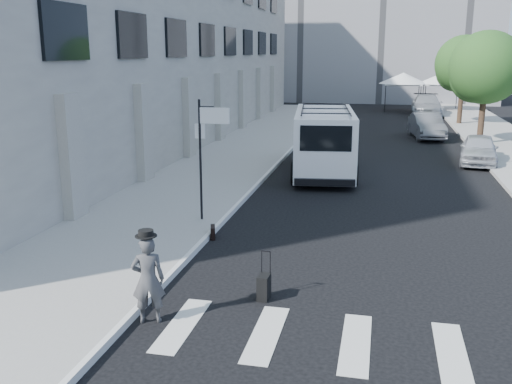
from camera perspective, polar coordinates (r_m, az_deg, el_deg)
The scene contains 16 objects.
ground at distance 13.38m, azimuth 1.07°, elevation -7.85°, with size 120.00×120.00×0.00m, color black.
sidewalk_left at distance 29.38m, azimuth -0.86°, elevation 4.35°, with size 4.50×48.00×0.15m, color gray.
sidewalk_right at distance 33.21m, azimuth 23.80°, elevation 4.28°, with size 4.00×56.00×0.15m, color gray.
building_left at distance 33.27m, azimuth -12.76°, elevation 15.39°, with size 10.00×44.00×12.00m, color gray.
sign_pole at distance 16.29m, azimuth -4.85°, elevation 5.72°, with size 1.03×0.07×3.50m.
tree_near at distance 32.74m, azimuth 21.80°, elevation 11.23°, with size 3.80×3.83×6.03m.
tree_far at distance 41.66m, azimuth 19.89°, elevation 11.76°, with size 3.80×3.83×6.03m.
tent_left at distance 50.26m, azimuth 14.52°, elevation 10.93°, with size 4.00×4.00×3.20m.
tent_right at distance 50.96m, azimuth 18.16°, elevation 10.72°, with size 4.00×4.00×3.20m.
businessman at distance 10.87m, azimuth -10.74°, elevation -8.62°, with size 0.62×0.40×1.69m, color #3E3E41.
briefcase at distance 15.59m, azimuth -4.33°, elevation -4.02°, with size 0.12×0.44×0.34m, color black.
suitcase at distance 11.83m, azimuth 0.79°, elevation -9.46°, with size 0.24×0.37×1.00m.
cargo_van at distance 23.82m, azimuth 6.80°, elevation 5.08°, with size 3.09×7.21×2.61m.
parked_car_a at distance 27.59m, azimuth 21.39°, elevation 4.00°, with size 1.57×3.89×1.33m, color #B5B8BE.
parked_car_b at distance 34.81m, azimuth 16.71°, elevation 6.33°, with size 1.51×4.33×1.43m, color slate.
parked_car_c at distance 47.21m, azimuth 16.69°, elevation 8.31°, with size 2.28×5.60×1.62m, color #9EA1A6.
Camera 1 is at (2.45, -12.19, 4.97)m, focal length 40.00 mm.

